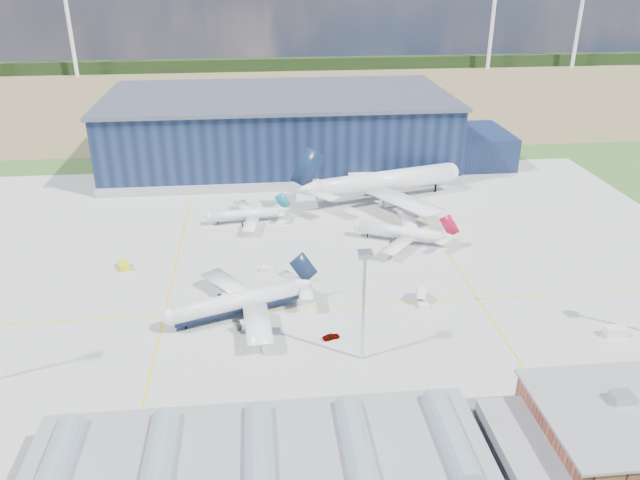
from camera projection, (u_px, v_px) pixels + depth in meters
The scene contains 19 objects.
ground at pixel (299, 287), 146.69m from camera, with size 600.00×600.00×0.00m, color #355520.
apron at pixel (296, 267), 155.72m from camera, with size 220.00×160.00×0.08m.
farmland at pixel (269, 95), 345.47m from camera, with size 600.00×220.00×0.01m, color brown.
treeline at pixel (265, 65), 416.08m from camera, with size 600.00×8.00×8.00m, color black.
hangar at pixel (287, 133), 227.76m from camera, with size 145.00×62.00×26.10m.
glass_concourse at pixel (285, 466), 90.32m from camera, with size 78.00×23.00×8.60m.
light_mast_center at pixel (364, 289), 114.09m from camera, with size 2.60×2.60×23.00m.
airliner_navy at pixel (236, 293), 132.05m from camera, with size 36.04×35.25×11.75m, color silver, non-canonical shape.
airliner_red at pixel (401, 226), 167.23m from camera, with size 29.19×28.55×9.52m, color silver, non-canonical shape.
airliner_widebody at pixel (386, 171), 194.39m from camera, with size 59.34×58.05×19.35m, color silver, non-canonical shape.
airliner_regional at pixel (245, 209), 179.91m from camera, with size 25.34×24.78×8.26m, color silver, non-canonical shape.
gse_tug_a at pixel (124, 266), 154.62m from camera, with size 2.48×4.06×1.69m, color #D2C512.
gse_tug_b at pixel (330, 414), 105.00m from camera, with size 2.22×3.33×1.44m, color #D2C512.
gse_tug_c at pixel (378, 189), 205.37m from camera, with size 1.82×2.92×1.28m, color #D2C512.
gse_cart_b at pixel (267, 270), 153.11m from camera, with size 2.03×3.04×1.32m, color silver.
gse_van_c at pixel (615, 332), 127.28m from camera, with size 2.10×4.37×2.10m, color silver.
airstair at pixel (421, 296), 139.73m from camera, with size 1.81×4.53×2.90m, color silver.
car_a at pixel (331, 336), 126.45m from camera, with size 1.43×3.54×1.21m, color #99999E.
car_b at pixel (548, 407), 106.85m from camera, with size 1.13×3.23×1.07m, color #99999E.
Camera 1 is at (-8.50, -128.51, 71.24)m, focal length 35.00 mm.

